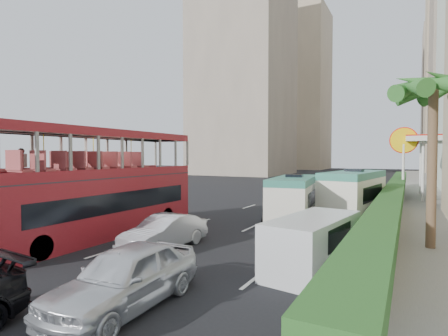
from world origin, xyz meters
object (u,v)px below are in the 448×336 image
Objects in this scene: minibus_far at (354,196)px; panel_van_near at (313,244)px; car_silver_lane_b at (126,307)px; panel_van_far at (370,185)px; double_decker_bus at (102,183)px; palm_tree at (432,167)px; minibus_near at (294,201)px; car_silver_lane_a at (165,248)px; van_asset at (310,209)px.

minibus_far is 10.25m from panel_van_near.
car_silver_lane_b is 28.79m from panel_van_far.
minibus_far is at bearing 44.21° from double_decker_bus.
double_decker_bus reaches higher than car_silver_lane_b.
palm_tree reaches higher than panel_van_far.
minibus_near reaches higher than car_silver_lane_b.
panel_van_near reaches higher than car_silver_lane_b.
car_silver_lane_b is 1.03× the size of panel_van_near.
minibus_near is at bearing 120.02° from panel_van_near.
car_silver_lane_a is at bearing -121.08° from minibus_near.
double_decker_bus is at bearing -144.28° from minibus_near.
panel_van_far is (3.15, 9.94, 1.08)m from van_asset.
minibus_near reaches higher than panel_van_far.
palm_tree reaches higher than minibus_near.
van_asset is at bearing 113.33° from panel_van_near.
panel_van_near is (3.50, -13.54, 0.90)m from van_asset.
van_asset is at bearing 63.00° from double_decker_bus.
palm_tree is (13.80, 4.00, 0.85)m from double_decker_bus.
palm_tree is (7.07, 9.49, 3.38)m from car_silver_lane_b.
minibus_near is (0.70, -6.33, 1.33)m from van_asset.
car_silver_lane_a is 0.90× the size of car_silver_lane_b.
palm_tree reaches higher than double_decker_bus.
panel_van_far is (9.86, 23.10, -1.45)m from double_decker_bus.
panel_van_near is (2.79, -7.21, -0.43)m from minibus_near.
minibus_near is 7.28m from palm_tree.
minibus_near is at bearing 70.18° from car_silver_lane_a.
minibus_far is (3.40, 15.34, 1.45)m from car_silver_lane_b.
panel_van_far is (5.74, 23.62, 1.08)m from car_silver_lane_a.
minibus_near is 16.46m from panel_van_far.
double_decker_bus is 2.04× the size of panel_van_far.
minibus_near is 7.75m from panel_van_near.
minibus_far is (2.72, 3.02, 0.12)m from minibus_near.
panel_van_near reaches higher than van_asset.
van_asset is (2.59, 13.68, 0.00)m from car_silver_lane_a.
van_asset is at bearing -110.27° from panel_van_far.
minibus_far reaches higher than panel_van_near.
palm_tree reaches higher than car_silver_lane_a.
double_decker_bus reaches higher than car_silver_lane_a.
van_asset is 12.07m from palm_tree.
double_decker_bus is 2.46× the size of panel_van_near.
palm_tree is at bearing -49.57° from minibus_far.
car_silver_lane_b is 6.25m from panel_van_near.
double_decker_bus reaches higher than minibus_near.
minibus_near is 1.34× the size of panel_van_near.
double_decker_bus is 1.83× the size of minibus_near.
minibus_far is at bearing 122.12° from palm_tree.
car_silver_lane_a is at bearing -91.99° from van_asset.
double_decker_bus is 14.39m from palm_tree.
double_decker_bus is 4.86m from car_silver_lane_a.
minibus_far is at bearing -91.51° from panel_van_far.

